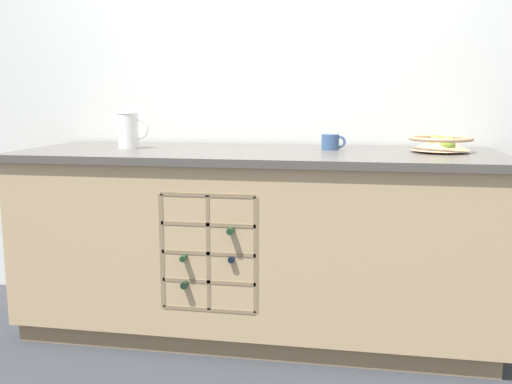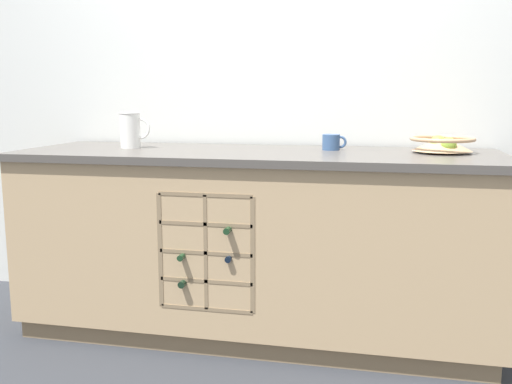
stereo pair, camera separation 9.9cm
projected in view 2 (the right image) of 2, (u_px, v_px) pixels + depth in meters
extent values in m
plane|color=#2D3035|center=(256.00, 329.00, 2.84)|extent=(14.00, 14.00, 0.00)
cube|color=silver|center=(273.00, 72.00, 3.04)|extent=(4.63, 0.06, 2.55)
cube|color=#8B7354|center=(256.00, 321.00, 2.83)|extent=(2.17, 0.66, 0.09)
cube|color=tan|center=(256.00, 237.00, 2.76)|extent=(2.23, 0.72, 0.77)
cube|color=#514C47|center=(256.00, 155.00, 2.70)|extent=(2.27, 0.76, 0.03)
cube|color=#8B7354|center=(212.00, 247.00, 2.54)|extent=(0.41, 0.01, 0.51)
cube|color=#8B7354|center=(164.00, 247.00, 2.54)|extent=(0.02, 0.10, 0.51)
cube|color=#8B7354|center=(255.00, 253.00, 2.45)|extent=(0.02, 0.10, 0.51)
cube|color=#8B7354|center=(210.00, 305.00, 2.53)|extent=(0.41, 0.10, 0.02)
cube|color=#8B7354|center=(209.00, 278.00, 2.51)|extent=(0.41, 0.10, 0.02)
cube|color=#8B7354|center=(209.00, 250.00, 2.49)|extent=(0.41, 0.10, 0.02)
cube|color=#8B7354|center=(208.00, 222.00, 2.47)|extent=(0.41, 0.10, 0.02)
cube|color=#8B7354|center=(208.00, 193.00, 2.45)|extent=(0.41, 0.10, 0.02)
cube|color=#8B7354|center=(209.00, 250.00, 2.49)|extent=(0.02, 0.10, 0.51)
cylinder|color=black|center=(194.00, 273.00, 2.63)|extent=(0.08, 0.20, 0.08)
cylinder|color=black|center=(184.00, 282.00, 2.50)|extent=(0.03, 0.08, 0.03)
cylinder|color=#19381E|center=(194.00, 247.00, 2.62)|extent=(0.07, 0.21, 0.07)
cylinder|color=#19381E|center=(183.00, 256.00, 2.48)|extent=(0.03, 0.09, 0.03)
cylinder|color=black|center=(238.00, 249.00, 2.58)|extent=(0.07, 0.19, 0.07)
cylinder|color=black|center=(230.00, 257.00, 2.45)|extent=(0.03, 0.08, 0.03)
cylinder|color=#19381E|center=(237.00, 222.00, 2.55)|extent=(0.07, 0.20, 0.07)
cylinder|color=#19381E|center=(229.00, 229.00, 2.41)|extent=(0.03, 0.09, 0.03)
cylinder|color=tan|center=(442.00, 152.00, 2.61)|extent=(0.13, 0.13, 0.01)
cone|color=tan|center=(442.00, 144.00, 2.60)|extent=(0.27, 0.27, 0.06)
torus|color=tan|center=(442.00, 139.00, 2.60)|extent=(0.29, 0.29, 0.02)
sphere|color=#7FA838|center=(449.00, 145.00, 2.54)|extent=(0.07, 0.07, 0.07)
sphere|color=#7FA838|center=(438.00, 143.00, 2.59)|extent=(0.07, 0.07, 0.07)
cylinder|color=white|center=(130.00, 130.00, 2.85)|extent=(0.10, 0.10, 0.18)
torus|color=white|center=(130.00, 113.00, 2.83)|extent=(0.11, 0.11, 0.01)
torus|color=white|center=(140.00, 129.00, 2.83)|extent=(0.11, 0.01, 0.11)
cylinder|color=#385684|center=(331.00, 142.00, 2.74)|extent=(0.08, 0.08, 0.08)
torus|color=#385684|center=(340.00, 142.00, 2.73)|extent=(0.06, 0.01, 0.06)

